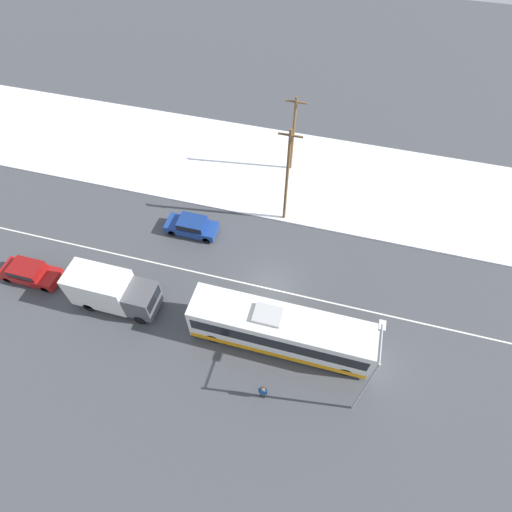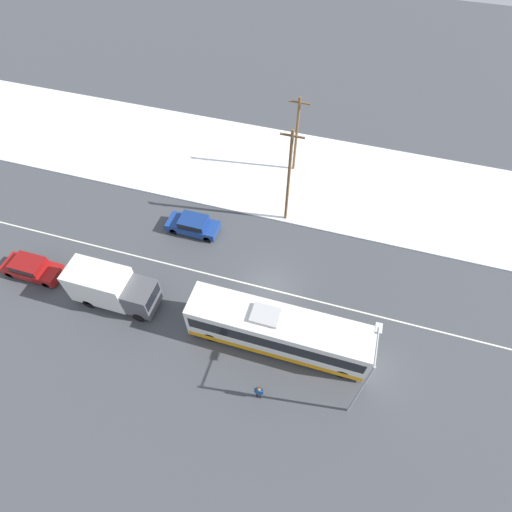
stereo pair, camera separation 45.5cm
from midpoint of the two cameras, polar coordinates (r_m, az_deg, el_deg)
name	(u,v)px [view 1 (the left image)]	position (r m, az deg, el deg)	size (l,w,h in m)	color
ground_plane	(270,289)	(30.42, 1.64, -4.73)	(120.00, 120.00, 0.00)	#424449
snow_lot	(303,175)	(38.92, 6.45, 11.37)	(80.00, 12.48, 0.12)	white
lane_marking_center	(270,289)	(30.42, 1.64, -4.73)	(60.00, 0.12, 0.00)	silver
city_bus	(280,330)	(26.84, 3.01, -10.56)	(12.08, 2.57, 3.50)	white
box_truck	(111,290)	(30.11, -20.37, -4.65)	(6.28, 2.30, 3.27)	silver
sedan_car	(192,226)	(33.66, -9.54, 4.30)	(4.31, 1.80, 1.46)	navy
parked_car_near_truck	(30,272)	(34.90, -29.95, -2.01)	(4.53, 1.80, 1.55)	maroon
pedestrian_at_stop	(263,391)	(26.00, 0.47, -18.80)	(0.60, 0.26, 1.65)	#23232D
streetlamp	(369,373)	(23.38, 15.26, -15.89)	(0.36, 2.62, 7.13)	#9EA3A8
utility_pole_roadside	(287,177)	(31.60, 4.05, 11.20)	(1.80, 0.24, 9.05)	brown
utility_pole_snowlot	(293,134)	(37.18, 4.97, 17.00)	(1.80, 0.24, 7.59)	brown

